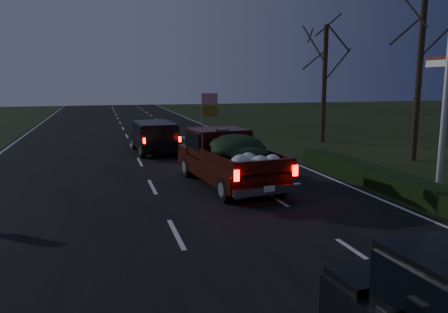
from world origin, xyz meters
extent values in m
plane|color=black|center=(0.00, 0.00, 0.00)|extent=(120.00, 120.00, 0.00)
cube|color=black|center=(0.00, 0.00, 0.01)|extent=(14.00, 120.00, 0.02)
cube|color=black|center=(7.80, 3.00, 0.30)|extent=(1.00, 10.00, 0.60)
cylinder|color=black|center=(12.50, 7.00, 4.25)|extent=(0.28, 0.28, 8.50)
cylinder|color=black|center=(11.50, 14.00, 3.50)|extent=(0.28, 0.28, 7.00)
cube|color=#3A0E08|center=(2.67, 4.60, 0.65)|extent=(2.74, 5.60, 0.59)
cube|color=#3A0E08|center=(2.57, 5.57, 1.46)|extent=(2.18, 1.94, 0.97)
cube|color=black|center=(2.57, 5.57, 1.57)|extent=(2.27, 1.84, 0.59)
cube|color=#3A0E08|center=(2.83, 3.21, 0.97)|extent=(2.32, 3.23, 0.06)
ellipsoid|color=black|center=(2.82, 3.75, 1.46)|extent=(1.93, 2.12, 0.65)
cylinder|color=gray|center=(1.71, 4.49, 2.21)|extent=(0.03, 0.03, 2.16)
cube|color=red|center=(2.00, 4.53, 3.11)|extent=(0.56, 0.08, 0.37)
cube|color=gold|center=(2.00, 4.53, 2.68)|extent=(0.56, 0.08, 0.37)
cube|color=black|center=(0.99, 12.68, 0.59)|extent=(2.15, 4.65, 0.57)
cube|color=black|center=(1.00, 12.44, 1.23)|extent=(1.97, 3.41, 0.76)
cube|color=black|center=(1.00, 12.44, 1.31)|extent=(2.06, 3.32, 0.45)
camera|label=1|loc=(-1.64, -10.12, 3.71)|focal=35.00mm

